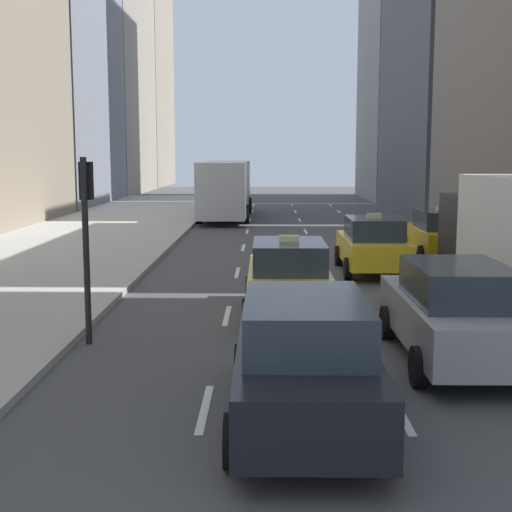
{
  "coord_description": "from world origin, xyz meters",
  "views": [
    {
      "loc": [
        0.67,
        -1.87,
        3.64
      ],
      "look_at": [
        0.48,
        12.59,
        1.58
      ],
      "focal_mm": 50.0,
      "sensor_mm": 36.0,
      "label": 1
    }
  ],
  "objects_px": {
    "sedan_black_near": "(454,312)",
    "traffic_light_pole": "(86,220)",
    "taxi_lead": "(373,245)",
    "sedan_silver_behind": "(304,358)",
    "taxi_third": "(440,234)",
    "city_bus": "(226,187)",
    "taxi_second": "(289,278)"
  },
  "relations": [
    {
      "from": "taxi_lead",
      "to": "sedan_black_near",
      "type": "distance_m",
      "value": 9.63
    },
    {
      "from": "sedan_silver_behind",
      "to": "taxi_second",
      "type": "bearing_deg",
      "value": 90.0
    },
    {
      "from": "sedan_black_near",
      "to": "city_bus",
      "type": "xyz_separation_m",
      "value": [
        -5.61,
        28.78,
        0.88
      ]
    },
    {
      "from": "taxi_third",
      "to": "sedan_silver_behind",
      "type": "height_order",
      "value": "taxi_third"
    },
    {
      "from": "taxi_second",
      "to": "sedan_black_near",
      "type": "distance_m",
      "value": 4.54
    },
    {
      "from": "taxi_second",
      "to": "sedan_black_near",
      "type": "bearing_deg",
      "value": -51.89
    },
    {
      "from": "taxi_lead",
      "to": "taxi_second",
      "type": "distance_m",
      "value": 6.67
    },
    {
      "from": "taxi_lead",
      "to": "traffic_light_pole",
      "type": "distance_m",
      "value": 10.91
    },
    {
      "from": "sedan_silver_behind",
      "to": "traffic_light_pole",
      "type": "bearing_deg",
      "value": 133.71
    },
    {
      "from": "taxi_lead",
      "to": "taxi_third",
      "type": "height_order",
      "value": "same"
    },
    {
      "from": "taxi_second",
      "to": "traffic_light_pole",
      "type": "height_order",
      "value": "traffic_light_pole"
    },
    {
      "from": "sedan_black_near",
      "to": "traffic_light_pole",
      "type": "height_order",
      "value": "traffic_light_pole"
    },
    {
      "from": "taxi_lead",
      "to": "taxi_second",
      "type": "bearing_deg",
      "value": -114.81
    },
    {
      "from": "sedan_black_near",
      "to": "taxi_lead",
      "type": "bearing_deg",
      "value": 90.0
    },
    {
      "from": "sedan_black_near",
      "to": "traffic_light_pole",
      "type": "distance_m",
      "value": 7.02
    },
    {
      "from": "taxi_second",
      "to": "city_bus",
      "type": "height_order",
      "value": "city_bus"
    },
    {
      "from": "taxi_third",
      "to": "taxi_second",
      "type": "bearing_deg",
      "value": -122.01
    },
    {
      "from": "taxi_third",
      "to": "sedan_silver_behind",
      "type": "bearing_deg",
      "value": -109.9
    },
    {
      "from": "taxi_lead",
      "to": "taxi_second",
      "type": "relative_size",
      "value": 1.0
    },
    {
      "from": "taxi_second",
      "to": "sedan_silver_behind",
      "type": "height_order",
      "value": "taxi_second"
    },
    {
      "from": "taxi_second",
      "to": "sedan_black_near",
      "type": "xyz_separation_m",
      "value": [
        2.8,
        -3.57,
        0.02
      ]
    },
    {
      "from": "taxi_lead",
      "to": "taxi_second",
      "type": "height_order",
      "value": "same"
    },
    {
      "from": "sedan_black_near",
      "to": "city_bus",
      "type": "height_order",
      "value": "city_bus"
    },
    {
      "from": "taxi_third",
      "to": "city_bus",
      "type": "xyz_separation_m",
      "value": [
        -8.41,
        16.25,
        0.91
      ]
    },
    {
      "from": "taxi_second",
      "to": "sedan_silver_behind",
      "type": "bearing_deg",
      "value": -90.0
    },
    {
      "from": "taxi_second",
      "to": "traffic_light_pole",
      "type": "distance_m",
      "value": 4.86
    },
    {
      "from": "city_bus",
      "to": "traffic_light_pole",
      "type": "xyz_separation_m",
      "value": [
        -1.14,
        -27.59,
        0.62
      ]
    },
    {
      "from": "sedan_black_near",
      "to": "traffic_light_pole",
      "type": "relative_size",
      "value": 1.33
    },
    {
      "from": "sedan_silver_behind",
      "to": "traffic_light_pole",
      "type": "height_order",
      "value": "traffic_light_pole"
    },
    {
      "from": "taxi_third",
      "to": "city_bus",
      "type": "distance_m",
      "value": 18.32
    },
    {
      "from": "sedan_black_near",
      "to": "sedan_silver_behind",
      "type": "bearing_deg",
      "value": -133.58
    },
    {
      "from": "taxi_second",
      "to": "taxi_lead",
      "type": "bearing_deg",
      "value": 65.19
    }
  ]
}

